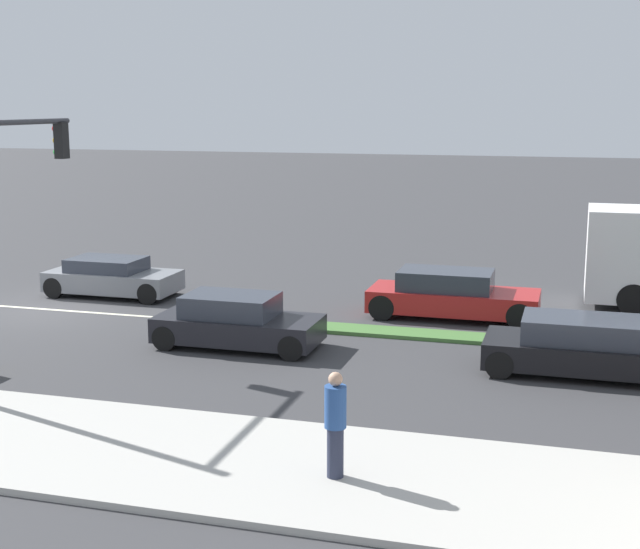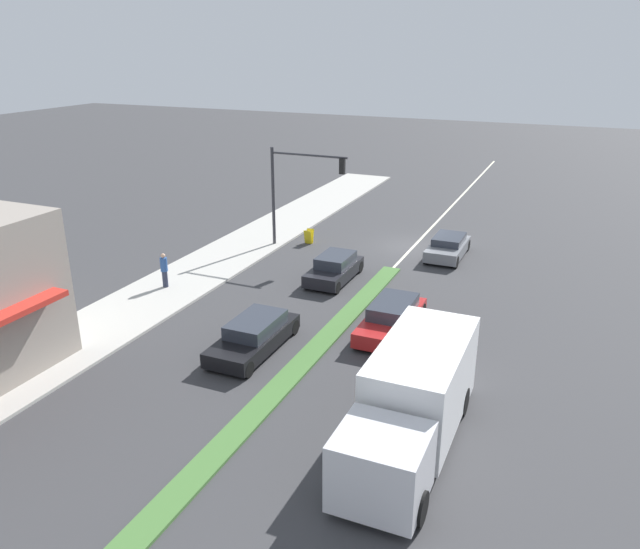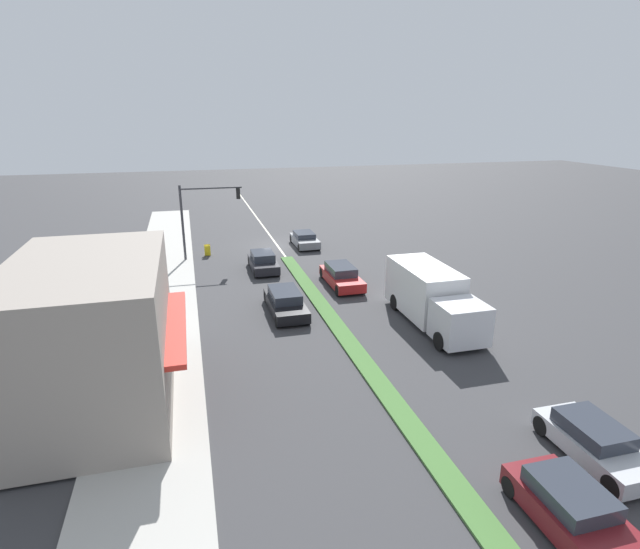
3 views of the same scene
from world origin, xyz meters
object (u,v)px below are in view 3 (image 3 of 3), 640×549
object	(u,v)px
suv_black	(286,302)
sedan_dark	(263,262)
warning_aframe_sign	(207,250)
sedan_silver	(595,442)
traffic_signal_main	(201,209)
delivery_truck	(431,296)
hatchback_red	(341,276)
sedan_maroon	(572,510)
pedestrian	(157,284)
suv_grey	(305,239)

from	to	relation	value
suv_black	sedan_dark	bearing A→B (deg)	-90.00
warning_aframe_sign	sedan_silver	distance (m)	30.02
traffic_signal_main	warning_aframe_sign	xyz separation A→B (m)	(-0.27, -1.13, -3.47)
delivery_truck	hatchback_red	size ratio (longest dim) A/B	1.63
sedan_maroon	hatchback_red	xyz separation A→B (m)	(-0.00, -20.70, 0.03)
traffic_signal_main	sedan_maroon	world-z (taller)	traffic_signal_main
warning_aframe_sign	sedan_maroon	xyz separation A→B (m)	(-8.05, 30.25, 0.19)
warning_aframe_sign	hatchback_red	world-z (taller)	hatchback_red
delivery_truck	suv_black	distance (m)	8.00
delivery_truck	hatchback_red	bearing A→B (deg)	-68.12
suv_black	pedestrian	bearing A→B (deg)	-28.54
pedestrian	suv_black	bearing A→B (deg)	151.46
warning_aframe_sign	sedan_maroon	bearing A→B (deg)	104.91
pedestrian	hatchback_red	world-z (taller)	pedestrian
delivery_truck	sedan_maroon	distance (m)	14.04
traffic_signal_main	warning_aframe_sign	size ratio (longest dim) A/B	6.69
sedan_dark	hatchback_red	bearing A→B (deg)	133.78
delivery_truck	sedan_silver	distance (m)	11.50
suv_black	suv_grey	bearing A→B (deg)	-107.45
sedan_silver	suv_black	bearing A→B (deg)	-64.13
traffic_signal_main	suv_grey	distance (m)	9.18
delivery_truck	sedan_dark	bearing A→B (deg)	-58.09
traffic_signal_main	delivery_truck	size ratio (longest dim) A/B	0.75
warning_aframe_sign	traffic_signal_main	bearing A→B (deg)	76.50
warning_aframe_sign	hatchback_red	bearing A→B (deg)	130.14
sedan_silver	pedestrian	bearing A→B (deg)	-52.72
pedestrian	delivery_truck	size ratio (longest dim) A/B	0.23
hatchback_red	sedan_dark	distance (m)	6.36
warning_aframe_sign	sedan_silver	world-z (taller)	sedan_silver
delivery_truck	sedan_silver	xyz separation A→B (m)	(0.00, 11.47, -0.86)
pedestrian	suv_grey	size ratio (longest dim) A/B	0.42
traffic_signal_main	warning_aframe_sign	distance (m)	3.66
sedan_maroon	sedan_dark	xyz separation A→B (m)	(4.40, -25.29, -0.00)
traffic_signal_main	pedestrian	xyz separation A→B (m)	(3.08, 8.20, -2.89)
suv_black	sedan_silver	size ratio (longest dim) A/B	1.15
suv_black	hatchback_red	world-z (taller)	hatchback_red
pedestrian	sedan_dark	bearing A→B (deg)	-148.00
suv_grey	sedan_dark	size ratio (longest dim) A/B	1.01
hatchback_red	sedan_dark	world-z (taller)	hatchback_red
sedan_silver	sedan_dark	world-z (taller)	sedan_dark
sedan_maroon	suv_grey	bearing A→B (deg)	-90.00
pedestrian	suv_grey	bearing A→B (deg)	-138.22
pedestrian	warning_aframe_sign	world-z (taller)	pedestrian
sedan_silver	delivery_truck	bearing A→B (deg)	-90.00
sedan_dark	sedan_maroon	bearing A→B (deg)	99.87
pedestrian	sedan_silver	bearing A→B (deg)	127.28
delivery_truck	suv_grey	distance (m)	17.62
delivery_truck	suv_grey	bearing A→B (deg)	-80.85
traffic_signal_main	warning_aframe_sign	bearing A→B (deg)	-103.50
sedan_silver	sedan_dark	distance (m)	24.13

